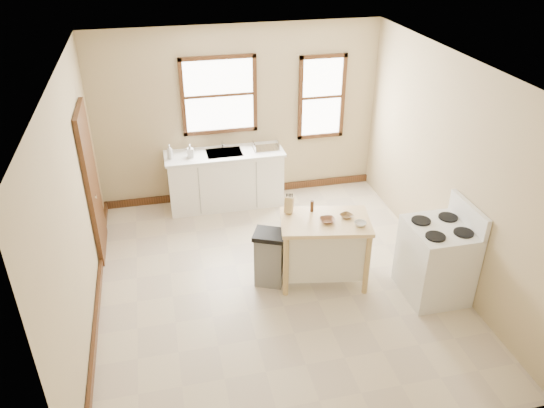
% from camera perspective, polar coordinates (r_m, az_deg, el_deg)
% --- Properties ---
extents(floor, '(5.00, 5.00, 0.00)m').
position_cam_1_polar(floor, '(6.99, 0.30, -8.38)').
color(floor, '#BDAC96').
rests_on(floor, ground).
extents(ceiling, '(5.00, 5.00, 0.00)m').
position_cam_1_polar(ceiling, '(5.71, 0.38, 14.35)').
color(ceiling, white).
rests_on(ceiling, ground).
extents(wall_back, '(4.50, 0.04, 2.80)m').
position_cam_1_polar(wall_back, '(8.48, -3.58, 9.51)').
color(wall_back, tan).
rests_on(wall_back, ground).
extents(wall_left, '(0.04, 5.00, 2.80)m').
position_cam_1_polar(wall_left, '(6.18, -20.43, -0.46)').
color(wall_left, tan).
rests_on(wall_left, ground).
extents(wall_right, '(0.04, 5.00, 2.80)m').
position_cam_1_polar(wall_right, '(7.04, 18.50, 3.63)').
color(wall_right, tan).
rests_on(wall_right, ground).
extents(window_main, '(1.17, 0.06, 1.22)m').
position_cam_1_polar(window_main, '(8.31, -5.71, 11.54)').
color(window_main, '#38200F').
rests_on(window_main, wall_back).
extents(window_side, '(0.77, 0.06, 1.37)m').
position_cam_1_polar(window_side, '(8.70, 5.37, 11.36)').
color(window_side, '#38200F').
rests_on(window_side, wall_back).
extents(door_left, '(0.06, 0.90, 2.10)m').
position_cam_1_polar(door_left, '(7.48, -18.81, 2.11)').
color(door_left, '#38200F').
rests_on(door_left, ground).
extents(baseboard_back, '(4.50, 0.04, 0.12)m').
position_cam_1_polar(baseboard_back, '(9.00, -3.29, 1.41)').
color(baseboard_back, '#38200F').
rests_on(baseboard_back, ground).
extents(baseboard_left, '(0.04, 5.00, 0.12)m').
position_cam_1_polar(baseboard_left, '(6.91, -18.24, -10.11)').
color(baseboard_left, '#38200F').
rests_on(baseboard_left, ground).
extents(sink_counter, '(1.86, 0.62, 0.92)m').
position_cam_1_polar(sink_counter, '(8.54, -5.03, 2.72)').
color(sink_counter, white).
rests_on(sink_counter, ground).
extents(faucet, '(0.03, 0.03, 0.22)m').
position_cam_1_polar(faucet, '(8.46, -5.38, 6.70)').
color(faucet, silver).
rests_on(faucet, sink_counter).
extents(soap_bottle_a, '(0.10, 0.10, 0.23)m').
position_cam_1_polar(soap_bottle_a, '(8.21, -10.94, 5.54)').
color(soap_bottle_a, '#B2B2B2').
rests_on(soap_bottle_a, sink_counter).
extents(soap_bottle_b, '(0.10, 0.10, 0.21)m').
position_cam_1_polar(soap_bottle_b, '(8.21, -8.78, 5.69)').
color(soap_bottle_b, '#B2B2B2').
rests_on(soap_bottle_b, sink_counter).
extents(dish_rack, '(0.49, 0.43, 0.10)m').
position_cam_1_polar(dish_rack, '(8.42, -0.66, 6.29)').
color(dish_rack, silver).
rests_on(dish_rack, sink_counter).
extents(kitchen_island, '(1.22, 0.90, 0.90)m').
position_cam_1_polar(kitchen_island, '(6.82, 5.59, -4.97)').
color(kitchen_island, '#F4DD90').
rests_on(kitchen_island, ground).
extents(knife_block, '(0.14, 0.14, 0.20)m').
position_cam_1_polar(knife_block, '(6.65, 1.84, -0.16)').
color(knife_block, tan).
rests_on(knife_block, kitchen_island).
extents(pepper_grinder, '(0.05, 0.05, 0.15)m').
position_cam_1_polar(pepper_grinder, '(6.70, 4.32, -0.24)').
color(pepper_grinder, '#422612').
rests_on(pepper_grinder, kitchen_island).
extents(bowl_a, '(0.19, 0.19, 0.05)m').
position_cam_1_polar(bowl_a, '(6.52, 5.98, -1.77)').
color(bowl_a, brown).
rests_on(bowl_a, kitchen_island).
extents(bowl_b, '(0.20, 0.20, 0.04)m').
position_cam_1_polar(bowl_b, '(6.65, 8.02, -1.28)').
color(bowl_b, brown).
rests_on(bowl_b, kitchen_island).
extents(bowl_c, '(0.19, 0.19, 0.05)m').
position_cam_1_polar(bowl_c, '(6.51, 9.47, -2.12)').
color(bowl_c, silver).
rests_on(bowl_c, kitchen_island).
extents(trash_bin, '(0.49, 0.46, 0.76)m').
position_cam_1_polar(trash_bin, '(6.77, -0.25, -5.81)').
color(trash_bin, slate).
rests_on(trash_bin, ground).
extents(gas_stove, '(0.78, 0.79, 1.24)m').
position_cam_1_polar(gas_stove, '(6.77, 17.36, -4.91)').
color(gas_stove, white).
rests_on(gas_stove, ground).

